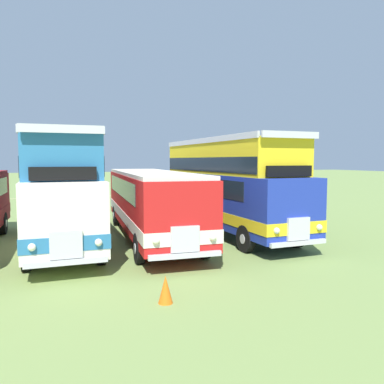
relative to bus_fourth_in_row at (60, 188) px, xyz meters
name	(u,v)px	position (x,y,z in m)	size (l,w,h in m)	color
ground_plane	(12,248)	(-1.89, -0.13, -2.36)	(200.00, 200.00, 0.00)	#7A934C
bus_fourth_in_row	(60,188)	(0.00, 0.00, 0.00)	(2.68, 10.75, 4.52)	silver
bus_fifth_in_row	(150,199)	(3.80, -0.03, -0.60)	(3.16, 11.72, 2.99)	red
bus_sixth_in_row	(227,184)	(7.58, 0.00, 0.00)	(2.89, 11.00, 4.52)	#1E339E
cone_near_end	(166,289)	(2.27, -7.91, -2.02)	(0.36, 0.36, 0.68)	orange
rope_fence_line	(28,202)	(-1.89, 11.16, -1.65)	(25.04, 0.08, 1.05)	#8C704C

